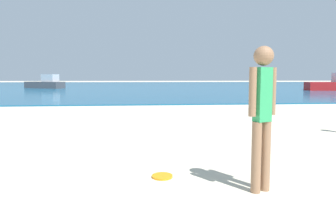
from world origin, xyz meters
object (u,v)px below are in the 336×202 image
object	(u,v)px
boat_near	(336,84)
boat_far	(46,83)
person_standing	(262,110)
frisbee	(162,176)

from	to	relation	value
boat_near	boat_far	distance (m)	30.30
boat_near	person_standing	bearing A→B (deg)	62.55
person_standing	boat_far	xyz separation A→B (m)	(-12.36, 30.43, -0.35)
person_standing	frisbee	world-z (taller)	person_standing
boat_near	frisbee	bearing A→B (deg)	60.09
person_standing	frisbee	distance (m)	1.56
frisbee	boat_far	world-z (taller)	boat_far
person_standing	boat_far	size ratio (longest dim) A/B	0.35
frisbee	person_standing	bearing A→B (deg)	-26.95
boat_near	boat_far	world-z (taller)	boat_near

